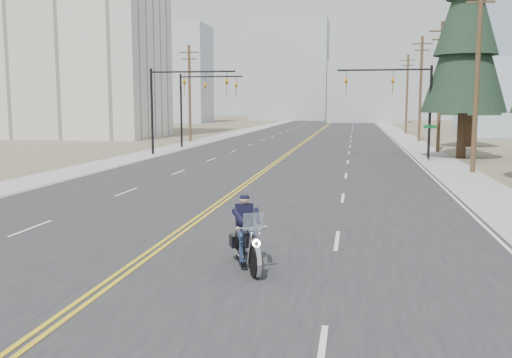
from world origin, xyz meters
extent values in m
plane|color=#776D56|center=(0.00, 0.00, 0.00)|extent=(400.00, 400.00, 0.00)
cube|color=#303033|center=(0.00, 70.00, 0.01)|extent=(20.00, 200.00, 0.01)
cube|color=#A5A5A0|center=(-11.50, 70.00, 0.01)|extent=(3.00, 200.00, 0.01)
cube|color=#A5A5A0|center=(11.50, 70.00, 0.01)|extent=(3.00, 200.00, 0.01)
cylinder|color=black|center=(-11.00, 32.00, 3.50)|extent=(0.20, 0.20, 7.00)
cylinder|color=black|center=(-7.50, 32.00, 6.70)|extent=(7.00, 0.14, 0.14)
imported|color=#BF8C0C|center=(-8.20, 32.00, 6.05)|extent=(0.21, 0.26, 1.30)
imported|color=#BF8C0C|center=(-4.70, 32.00, 6.05)|extent=(0.21, 0.26, 1.30)
cylinder|color=black|center=(11.00, 32.00, 3.50)|extent=(0.20, 0.20, 7.00)
cylinder|color=black|center=(7.50, 32.00, 6.70)|extent=(7.00, 0.14, 0.14)
imported|color=#BF8C0C|center=(8.20, 32.00, 6.05)|extent=(0.21, 0.26, 1.30)
imported|color=#BF8C0C|center=(4.70, 32.00, 6.05)|extent=(0.21, 0.26, 1.30)
cylinder|color=black|center=(-11.00, 40.00, 3.50)|extent=(0.20, 0.20, 7.00)
cylinder|color=black|center=(-8.00, 40.00, 6.70)|extent=(6.00, 0.14, 0.14)
imported|color=#BF8C0C|center=(-8.60, 40.00, 6.05)|extent=(0.21, 0.26, 1.30)
imported|color=#BF8C0C|center=(-5.60, 40.00, 6.05)|extent=(0.21, 0.26, 1.30)
cylinder|color=black|center=(10.80, 30.00, 1.30)|extent=(0.06, 0.06, 2.60)
cube|color=#0C5926|center=(10.80, 30.00, 2.50)|extent=(0.90, 0.03, 0.25)
cylinder|color=brown|center=(12.50, 23.00, 5.75)|extent=(0.30, 0.30, 11.50)
cube|color=brown|center=(12.50, 23.00, 10.00)|extent=(1.60, 0.12, 0.12)
cylinder|color=brown|center=(12.50, 38.00, 5.50)|extent=(0.30, 0.30, 11.00)
cube|color=brown|center=(12.50, 38.00, 10.20)|extent=(2.20, 0.12, 0.12)
cube|color=brown|center=(12.50, 38.00, 9.50)|extent=(1.60, 0.12, 0.12)
cylinder|color=brown|center=(12.50, 53.00, 5.75)|extent=(0.30, 0.30, 11.50)
cube|color=brown|center=(12.50, 53.00, 10.70)|extent=(2.20, 0.12, 0.12)
cube|color=brown|center=(12.50, 53.00, 10.00)|extent=(1.60, 0.12, 0.12)
cylinder|color=brown|center=(12.50, 70.00, 5.50)|extent=(0.30, 0.30, 11.00)
cube|color=brown|center=(12.50, 70.00, 10.20)|extent=(2.20, 0.12, 0.12)
cube|color=brown|center=(12.50, 70.00, 9.50)|extent=(1.60, 0.12, 0.12)
cylinder|color=brown|center=(-12.50, 48.00, 5.25)|extent=(0.30, 0.30, 10.50)
cube|color=brown|center=(-12.50, 48.00, 9.70)|extent=(2.20, 0.12, 0.12)
cube|color=brown|center=(-12.50, 48.00, 9.00)|extent=(1.60, 0.12, 0.12)
cube|color=silver|center=(-28.00, 55.00, 15.00)|extent=(18.00, 14.00, 30.00)
cube|color=#B7BCC6|center=(-35.00, 115.00, 11.00)|extent=(14.00, 12.00, 22.00)
cube|color=#ADB2B7|center=(8.00, 125.00, 7.00)|extent=(18.00, 14.00, 14.00)
cube|color=#ADB2B7|center=(-12.00, 140.00, 13.00)|extent=(20.00, 15.00, 26.00)
cube|color=#B7BCC6|center=(25.00, 150.00, 6.00)|extent=(14.00, 14.00, 12.00)
cube|color=#ADB2B7|center=(-50.00, 130.00, 8.00)|extent=(12.00, 12.00, 16.00)
cylinder|color=#382619|center=(13.50, 32.76, 1.74)|extent=(0.61, 0.61, 3.48)
cone|color=black|center=(13.50, 32.76, 8.69)|extent=(6.26, 6.26, 10.43)
cone|color=black|center=(13.50, 32.76, 11.65)|extent=(4.69, 4.69, 7.82)
cylinder|color=#382619|center=(16.44, 45.60, 1.54)|extent=(0.72, 0.72, 3.08)
cone|color=black|center=(16.44, 45.60, 7.70)|extent=(5.75, 5.75, 9.24)
cone|color=black|center=(16.44, 45.60, 10.32)|extent=(4.31, 4.31, 6.93)
cone|color=black|center=(16.44, 45.60, 12.94)|extent=(2.88, 2.88, 4.93)
camera|label=1|loc=(5.46, -12.86, 4.07)|focal=40.00mm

